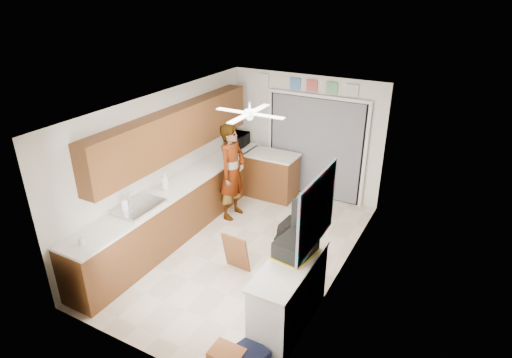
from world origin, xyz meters
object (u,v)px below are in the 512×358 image
at_px(dog, 288,230).
at_px(man, 232,172).
at_px(paper_towel_roll, 125,206).
at_px(soap_bottle, 165,181).
at_px(suitcase, 296,246).
at_px(microwave, 238,140).
at_px(navy_crate, 251,357).

bearing_deg(dog, man, 169.18).
relative_size(paper_towel_roll, man, 0.12).
xyz_separation_m(soap_bottle, suitcase, (2.67, -0.68, -0.05)).
height_order(microwave, suitcase, microwave).
height_order(soap_bottle, dog, soap_bottle).
xyz_separation_m(paper_towel_roll, navy_crate, (2.63, -0.83, -0.94)).
height_order(suitcase, man, man).
bearing_deg(suitcase, man, 146.23).
bearing_deg(navy_crate, soap_bottle, 146.18).
height_order(microwave, soap_bottle, soap_bottle).
distance_m(soap_bottle, navy_crate, 3.28).
bearing_deg(microwave, navy_crate, -152.93).
bearing_deg(navy_crate, paper_towel_roll, 162.46).
bearing_deg(navy_crate, man, 124.53).
bearing_deg(navy_crate, dog, 105.32).
distance_m(microwave, suitcase, 4.05).
bearing_deg(suitcase, navy_crate, -85.71).
bearing_deg(microwave, paper_towel_roll, 174.21).
bearing_deg(man, microwave, 26.80).
xyz_separation_m(microwave, suitcase, (2.66, -3.06, -0.02)).
height_order(soap_bottle, man, man).
relative_size(microwave, suitcase, 0.91).
bearing_deg(suitcase, dog, 125.12).
bearing_deg(dog, soap_bottle, -151.87).
height_order(man, dog, man).
bearing_deg(dog, paper_towel_roll, -133.55).
bearing_deg(suitcase, soap_bottle, 173.85).
height_order(navy_crate, man, man).
bearing_deg(microwave, suitcase, -144.03).
bearing_deg(soap_bottle, microwave, 89.65).
xyz_separation_m(paper_towel_roll, suitcase, (2.70, 0.24, 0.00)).
relative_size(paper_towel_roll, navy_crate, 0.59).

